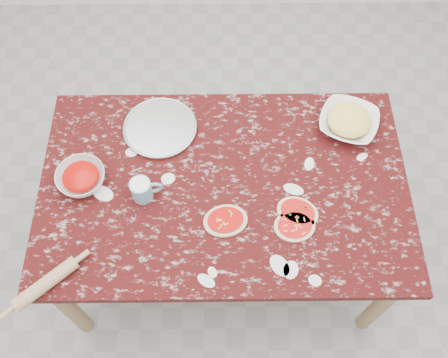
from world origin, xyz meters
The scene contains 10 objects.
ground centered at (0.00, 0.00, 0.00)m, with size 4.00×4.00×0.00m, color gray.
worktable centered at (0.00, 0.00, 0.67)m, with size 1.60×1.00×0.75m.
pizza_tray centered at (-0.29, 0.30, 0.76)m, with size 0.33×0.33×0.01m, color #B2B2B7.
sauce_bowl centered at (-0.61, 0.02, 0.78)m, with size 0.21×0.21×0.07m, color white.
cheese_bowl centered at (0.57, 0.30, 0.78)m, with size 0.26×0.26×0.06m, color white.
flour_mug centered at (-0.34, -0.05, 0.80)m, with size 0.13×0.09×0.10m.
pizza_left centered at (0.00, -0.17, 0.76)m, with size 0.21×0.18×0.02m.
pizza_mid centered at (0.29, -0.20, 0.76)m, with size 0.19×0.16×0.02m.
pizza_right centered at (0.31, -0.14, 0.76)m, with size 0.22×0.19×0.02m.
rolling_pin centered at (-0.69, -0.44, 0.78)m, with size 0.05×0.05×0.27m, color tan.
Camera 1 is at (-0.01, -1.02, 2.61)m, focal length 39.36 mm.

